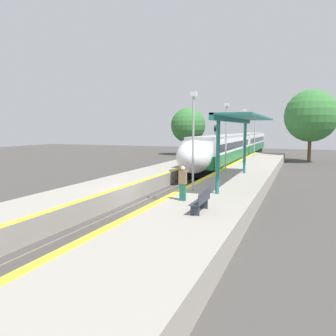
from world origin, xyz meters
name	(u,v)px	position (x,y,z in m)	size (l,w,h in m)	color
ground_plane	(151,206)	(0.00, 0.00, 0.00)	(120.00, 120.00, 0.00)	#423F3D
rail_left	(140,203)	(-0.72, 0.00, 0.07)	(0.08, 90.00, 0.15)	slate
rail_right	(163,206)	(0.72, 0.00, 0.07)	(0.08, 90.00, 0.15)	slate
train	(236,146)	(0.00, 26.43, 2.14)	(2.91, 40.12, 3.73)	black
platform_right	(214,203)	(3.73, 0.00, 0.50)	(4.29, 64.00, 1.01)	gray
platform_left	(103,193)	(-3.30, 0.00, 0.50)	(3.44, 64.00, 1.01)	gray
platform_bench	(202,201)	(4.21, -4.05, 1.48)	(0.44, 1.66, 0.89)	#2D333D
person_waiting	(183,183)	(2.75, -2.28, 1.87)	(0.36, 0.22, 1.67)	#1E604C
railway_signal	(215,141)	(-2.16, 23.55, 2.93)	(0.28, 0.28, 4.84)	#59595E
lamppost_near	(193,135)	(2.40, 0.39, 4.11)	(0.36, 0.20, 5.42)	#9E9EA3
lamppost_mid	(226,133)	(2.40, 8.86, 4.11)	(0.36, 0.20, 5.42)	#9E9EA3
lamppost_far	(244,132)	(2.40, 17.33, 4.11)	(0.36, 0.20, 5.42)	#9E9EA3
lamppost_farthest	(255,131)	(2.40, 25.80, 4.11)	(0.36, 0.20, 5.42)	#9E9EA3
station_canopy	(244,121)	(4.46, 4.41, 4.94)	(2.02, 11.80, 4.21)	#1E6B66
background_tree_left	(188,125)	(-9.90, 35.83, 5.01)	(5.82, 5.82, 7.93)	brown
background_tree_right	(311,116)	(8.93, 30.37, 6.11)	(6.79, 6.79, 9.51)	brown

